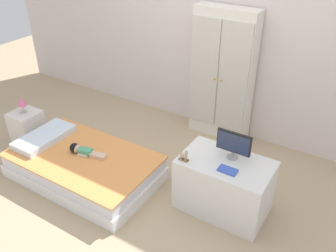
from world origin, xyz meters
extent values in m
cube|color=tan|center=(0.00, 0.00, -0.01)|extent=(10.00, 10.00, 0.02)
cube|color=silver|center=(0.00, 1.57, 1.35)|extent=(6.40, 0.05, 2.70)
cube|color=white|center=(-0.66, -0.06, 0.07)|extent=(1.45, 0.87, 0.13)
cube|color=silver|center=(-0.66, -0.06, 0.19)|extent=(1.41, 0.83, 0.12)
cube|color=#EA934C|center=(-0.66, -0.06, 0.26)|extent=(1.44, 0.86, 0.02)
cube|color=silver|center=(-1.19, -0.06, 0.30)|extent=(0.31, 0.62, 0.07)
cube|color=#4CA375|center=(-0.65, -0.03, 0.30)|extent=(0.14, 0.10, 0.06)
cube|color=#DBB293|center=(-0.51, 0.02, 0.29)|extent=(0.16, 0.07, 0.04)
cube|color=#DBB293|center=(-0.51, -0.02, 0.29)|extent=(0.16, 0.07, 0.04)
cube|color=#DBB293|center=(-0.66, 0.02, 0.28)|extent=(0.10, 0.05, 0.03)
cube|color=#DBB293|center=(-0.64, -0.08, 0.28)|extent=(0.10, 0.05, 0.03)
sphere|color=#DBB293|center=(-0.75, -0.05, 0.31)|extent=(0.09, 0.09, 0.09)
sphere|color=black|center=(-0.77, -0.05, 0.32)|extent=(0.10, 0.10, 0.10)
cube|color=silver|center=(-1.63, 0.07, 0.20)|extent=(0.30, 0.30, 0.40)
cylinder|color=#B7B2AD|center=(-1.63, 0.07, 0.41)|extent=(0.07, 0.07, 0.01)
cylinder|color=#B7B2AD|center=(-1.63, 0.07, 0.45)|extent=(0.02, 0.02, 0.08)
cone|color=#E0668E|center=(-1.63, 0.07, 0.54)|extent=(0.10, 0.10, 0.10)
cube|color=white|center=(0.12, 1.42, 0.75)|extent=(0.69, 0.21, 1.49)
cube|color=beige|center=(-0.06, 1.31, 0.78)|extent=(0.32, 0.02, 1.22)
cube|color=beige|center=(0.29, 1.31, 0.78)|extent=(0.32, 0.02, 1.22)
sphere|color=gold|center=(0.08, 1.29, 0.75)|extent=(0.02, 0.02, 0.02)
sphere|color=gold|center=(0.16, 1.29, 0.75)|extent=(0.02, 0.02, 0.02)
cube|color=silver|center=(0.69, 0.27, 0.26)|extent=(0.78, 0.48, 0.51)
cylinder|color=#99999E|center=(0.71, 0.36, 0.52)|extent=(0.10, 0.10, 0.01)
cylinder|color=#99999E|center=(0.71, 0.36, 0.55)|extent=(0.02, 0.02, 0.05)
cube|color=black|center=(0.71, 0.36, 0.67)|extent=(0.30, 0.02, 0.19)
cube|color=#28334C|center=(0.71, 0.34, 0.67)|extent=(0.28, 0.01, 0.17)
cube|color=#8E6642|center=(0.38, 0.12, 0.52)|extent=(0.09, 0.01, 0.01)
cube|color=#8E6642|center=(0.38, 0.09, 0.52)|extent=(0.09, 0.01, 0.01)
cube|color=tan|center=(0.38, 0.10, 0.56)|extent=(0.06, 0.03, 0.03)
cylinder|color=tan|center=(0.40, 0.11, 0.54)|extent=(0.01, 0.01, 0.02)
cylinder|color=tan|center=(0.40, 0.09, 0.54)|extent=(0.01, 0.01, 0.02)
cylinder|color=tan|center=(0.36, 0.11, 0.54)|extent=(0.01, 0.01, 0.02)
cylinder|color=tan|center=(0.36, 0.09, 0.54)|extent=(0.01, 0.01, 0.02)
cylinder|color=tan|center=(0.40, 0.10, 0.59)|extent=(0.02, 0.02, 0.02)
sphere|color=tan|center=(0.40, 0.10, 0.60)|extent=(0.03, 0.03, 0.03)
cube|color=blue|center=(0.75, 0.16, 0.52)|extent=(0.15, 0.09, 0.02)
camera|label=1|loc=(1.57, -2.05, 2.33)|focal=38.55mm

